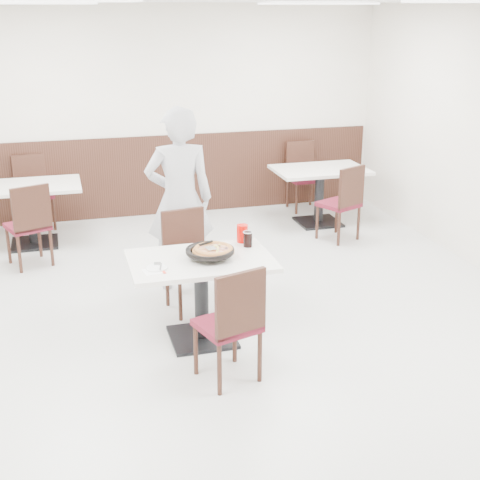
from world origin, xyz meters
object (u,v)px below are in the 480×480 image
object	(u,v)px
bg_chair_left_near	(27,224)
chair_far	(191,263)
bg_table_left	(32,215)
chair_near	(227,322)
bg_chair_right_far	(304,177)
pizza_pan	(210,254)
bg_chair_left_far	(35,193)
bg_table_right	(319,196)
red_cup	(242,233)
bg_chair_right_near	(339,202)
cola_glass	(248,240)
main_table	(202,299)
pizza	(214,251)
diner_person	(180,200)
side_plate	(156,268)

from	to	relation	value
bg_chair_left_near	chair_far	bearing A→B (deg)	-68.35
bg_table_left	chair_near	bearing A→B (deg)	-67.60
bg_chair_right_far	pizza_pan	bearing A→B (deg)	56.89
bg_chair_left_far	bg_table_right	world-z (taller)	bg_chair_left_far
chair_near	chair_far	world-z (taller)	same
red_cup	bg_chair_right_near	xyz separation A→B (m)	(1.75, 1.84, -0.35)
cola_glass	main_table	bearing A→B (deg)	-158.52
pizza_pan	pizza	world-z (taller)	pizza
chair_near	diner_person	world-z (taller)	diner_person
chair_far	pizza_pan	bearing A→B (deg)	84.03
bg_chair_right_near	bg_chair_right_far	xyz separation A→B (m)	(0.05, 1.33, 0.00)
main_table	bg_chair_right_far	xyz separation A→B (m)	(2.25, 3.49, 0.10)
side_plate	diner_person	world-z (taller)	diner_person
chair_near	cola_glass	bearing A→B (deg)	47.25
pizza_pan	cola_glass	bearing A→B (deg)	27.66
bg_chair_left_near	bg_table_right	xyz separation A→B (m)	(3.68, 0.57, -0.10)
bg_chair_right_near	pizza_pan	bearing A→B (deg)	-159.23
pizza_pan	bg_chair_right_far	bearing A→B (deg)	58.24
chair_near	bg_chair_left_far	xyz separation A→B (m)	(-1.47, 4.28, 0.00)
chair_near	bg_table_left	bearing A→B (deg)	95.10
chair_far	red_cup	xyz separation A→B (m)	(0.42, -0.30, 0.35)
pizza	bg_chair_right_near	world-z (taller)	bg_chair_right_near
pizza_pan	bg_chair_right_near	distance (m)	3.06
chair_near	bg_chair_right_near	bearing A→B (deg)	35.65
pizza	bg_chair_left_far	distance (m)	3.93
pizza_pan	side_plate	size ratio (longest dim) A/B	2.06
bg_table_left	bg_chair_right_far	world-z (taller)	bg_chair_right_far
pizza_pan	chair_near	bearing A→B (deg)	-92.02
pizza	bg_table_right	xyz separation A→B (m)	(2.10, 2.84, -0.44)
cola_glass	bg_chair_left_near	size ratio (longest dim) A/B	0.14
chair_far	bg_chair_right_far	xyz separation A→B (m)	(2.21, 2.87, 0.00)
bg_table_right	bg_chair_right_far	distance (m)	0.67
pizza_pan	bg_table_right	size ratio (longest dim) A/B	0.30
chair_near	cola_glass	world-z (taller)	chair_near
main_table	bg_table_right	distance (m)	3.59
main_table	chair_near	size ratio (longest dim) A/B	1.26
pizza_pan	bg_chair_right_near	world-z (taller)	bg_chair_right_near
pizza	cola_glass	distance (m)	0.40
pizza_pan	bg_chair_right_near	bearing A→B (deg)	45.77
chair_near	bg_chair_left_near	bearing A→B (deg)	100.10
bg_chair_left_near	bg_chair_right_far	distance (m)	3.92
bg_chair_right_far	main_table	bearing A→B (deg)	55.85
diner_person	bg_chair_left_far	distance (m)	2.84
cola_glass	bg_chair_left_far	size ratio (longest dim) A/B	0.14
side_plate	bg_chair_right_near	distance (m)	3.47
chair_near	pizza_pan	xyz separation A→B (m)	(0.02, 0.66, 0.32)
side_plate	bg_table_left	distance (m)	3.29
side_plate	red_cup	world-z (taller)	red_cup
cola_glass	bg_table_right	bearing A→B (deg)	56.55
bg_table_left	bg_chair_left_far	xyz separation A→B (m)	(0.03, 0.64, 0.10)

